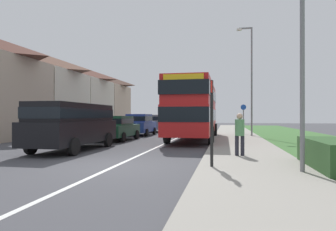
# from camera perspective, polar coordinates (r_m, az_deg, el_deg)

# --- Properties ---
(ground_plane) EXTENTS (120.00, 120.00, 0.00)m
(ground_plane) POSITION_cam_1_polar(r_m,az_deg,el_deg) (9.45, -10.17, -9.67)
(ground_plane) COLOR #424247
(lane_marking_centre) EXTENTS (0.14, 60.00, 0.01)m
(lane_marking_centre) POSITION_cam_1_polar(r_m,az_deg,el_deg) (17.09, -0.35, -5.38)
(lane_marking_centre) COLOR silver
(lane_marking_centre) RESTS_ON ground_plane
(pavement_near_side) EXTENTS (3.20, 68.00, 0.12)m
(pavement_near_side) POSITION_cam_1_polar(r_m,az_deg,el_deg) (14.78, 14.31, -5.98)
(pavement_near_side) COLOR gray
(pavement_near_side) RESTS_ON ground_plane
(roadside_hedge) EXTENTS (1.10, 3.15, 0.90)m
(roadside_hedge) POSITION_cam_1_polar(r_m,az_deg,el_deg) (9.42, 29.30, -6.92)
(roadside_hedge) COLOR #2D5128
(roadside_hedge) RESTS_ON ground_plane
(double_decker_bus) EXTENTS (2.80, 10.12, 3.70)m
(double_decker_bus) POSITION_cam_1_polar(r_m,az_deg,el_deg) (19.28, 5.09, 1.58)
(double_decker_bus) COLOR red
(double_decker_bus) RESTS_ON ground_plane
(parked_van_black) EXTENTS (2.11, 5.55, 2.14)m
(parked_van_black) POSITION_cam_1_polar(r_m,az_deg,el_deg) (14.10, -17.89, -1.30)
(parked_van_black) COLOR black
(parked_van_black) RESTS_ON ground_plane
(parked_car_dark_green) EXTENTS (2.01, 4.28, 1.58)m
(parked_car_dark_green) POSITION_cam_1_polar(r_m,az_deg,el_deg) (19.14, -10.04, -2.19)
(parked_car_dark_green) COLOR #19472D
(parked_car_dark_green) RESTS_ON ground_plane
(parked_car_blue) EXTENTS (1.96, 4.07, 1.73)m
(parked_car_blue) POSITION_cam_1_polar(r_m,az_deg,el_deg) (23.91, -5.53, -1.62)
(parked_car_blue) COLOR navy
(parked_car_blue) RESTS_ON ground_plane
(parked_car_grey) EXTENTS (1.99, 3.95, 1.70)m
(parked_car_grey) POSITION_cam_1_polar(r_m,az_deg,el_deg) (29.09, -2.74, -1.39)
(parked_car_grey) COLOR slate
(parked_car_grey) RESTS_ON ground_plane
(pedestrian_at_stop) EXTENTS (0.34, 0.34, 1.67)m
(pedestrian_at_stop) POSITION_cam_1_polar(r_m,az_deg,el_deg) (11.04, 13.80, -3.19)
(pedestrian_at_stop) COLOR #23232D
(pedestrian_at_stop) RESTS_ON ground_plane
(bus_stop_sign) EXTENTS (0.09, 0.52, 2.60)m
(bus_stop_sign) POSITION_cam_1_polar(r_m,az_deg,el_deg) (8.49, 8.53, -0.30)
(bus_stop_sign) COLOR black
(bus_stop_sign) RESTS_ON ground_plane
(cycle_route_sign) EXTENTS (0.44, 0.08, 2.52)m
(cycle_route_sign) POSITION_cam_1_polar(r_m,az_deg,el_deg) (24.54, 14.50, -0.45)
(cycle_route_sign) COLOR slate
(cycle_route_sign) RESTS_ON ground_plane
(street_lamp_near) EXTENTS (1.14, 0.20, 7.72)m
(street_lamp_near) POSITION_cam_1_polar(r_m,az_deg,el_deg) (8.84, 24.04, 18.67)
(street_lamp_near) COLOR slate
(street_lamp_near) RESTS_ON ground_plane
(street_lamp_mid) EXTENTS (1.14, 0.20, 8.10)m
(street_lamp_mid) POSITION_cam_1_polar(r_m,az_deg,el_deg) (22.47, 15.76, 7.64)
(street_lamp_mid) COLOR slate
(street_lamp_mid) RESTS_ON ground_plane
(house_terrace_far_side) EXTENTS (7.77, 24.25, 7.34)m
(house_terrace_far_side) POSITION_cam_1_polar(r_m,az_deg,el_deg) (30.98, -21.33, 3.77)
(house_terrace_far_side) COLOR tan
(house_terrace_far_side) RESTS_ON ground_plane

